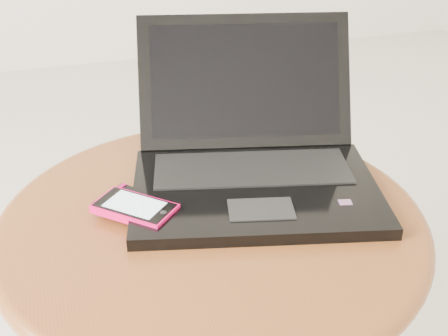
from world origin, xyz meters
name	(u,v)px	position (x,y,z in m)	size (l,w,h in m)	color
table	(213,271)	(0.08, -0.07, 0.37)	(0.59, 0.59, 0.47)	#4D2514
laptop	(252,156)	(0.16, 0.00, 0.50)	(0.41, 0.41, 0.21)	black
phone_black	(141,209)	(-0.01, -0.04, 0.47)	(0.13, 0.13, 0.01)	black
phone_pink	(135,208)	(-0.02, -0.06, 0.48)	(0.12, 0.12, 0.01)	#E30A52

